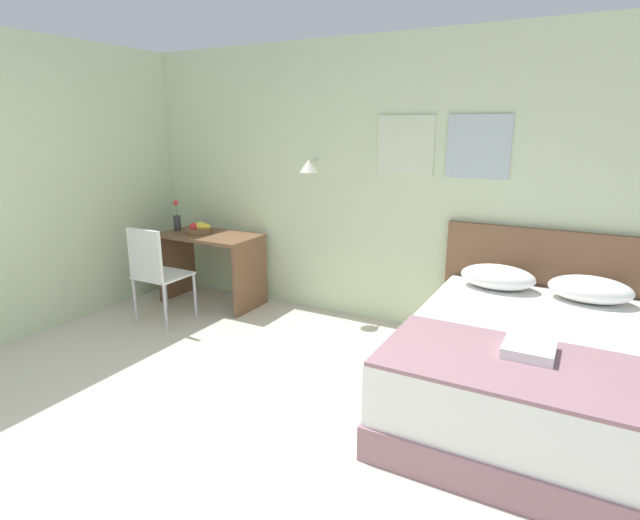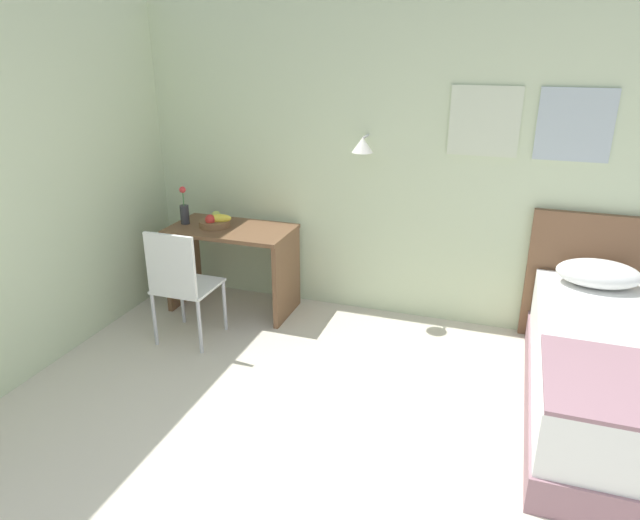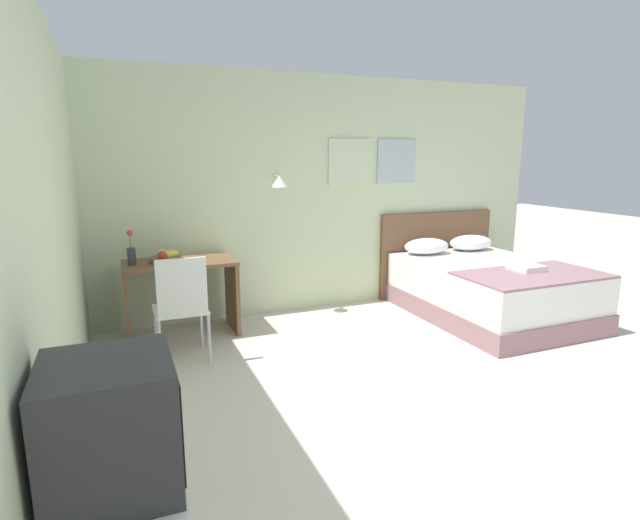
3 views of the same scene
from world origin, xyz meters
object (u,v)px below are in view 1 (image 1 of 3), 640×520
at_px(pillow_left, 498,277).
at_px(pillow_right, 590,289).
at_px(desk, 211,256).
at_px(bed, 523,371).
at_px(flower_vase, 177,220).
at_px(headboard, 543,293).
at_px(desk_chair, 154,268).
at_px(throw_blanket, 515,363).
at_px(fruit_bowl, 198,229).
at_px(folded_towel_near_foot, 529,349).

relative_size(pillow_left, pillow_right, 1.00).
bearing_deg(desk, bed, -12.18).
xyz_separation_m(pillow_right, flower_vase, (-4.01, -0.10, 0.19)).
bearing_deg(pillow_left, headboard, 38.54).
bearing_deg(desk, desk_chair, -96.46).
xyz_separation_m(headboard, pillow_right, (0.33, -0.26, 0.16)).
height_order(bed, throw_blanket, throw_blanket).
distance_m(bed, flower_vase, 3.79).
distance_m(throw_blanket, desk_chair, 3.38).
bearing_deg(desk_chair, bed, 0.32).
bearing_deg(flower_vase, throw_blanket, -18.87).
bearing_deg(pillow_left, pillow_right, 0.00).
height_order(bed, fruit_bowl, fruit_bowl).
xyz_separation_m(folded_towel_near_foot, desk_chair, (-3.38, 0.42, -0.10)).
bearing_deg(throw_blanket, desk_chair, 170.38).
distance_m(throw_blanket, fruit_bowl, 3.63).
distance_m(pillow_left, throw_blanket, 1.40).
relative_size(bed, pillow_right, 3.47).
bearing_deg(desk_chair, desk, 83.54).
height_order(bed, flower_vase, flower_vase).
xyz_separation_m(pillow_right, folded_towel_near_foot, (-0.28, -1.22, -0.04)).
xyz_separation_m(pillow_left, throw_blanket, (0.33, -1.36, -0.08)).
bearing_deg(pillow_left, flower_vase, -178.33).
distance_m(headboard, folded_towel_near_foot, 1.48).
height_order(headboard, folded_towel_near_foot, headboard).
bearing_deg(desk_chair, pillow_left, 14.78).
relative_size(bed, fruit_bowl, 6.82).
xyz_separation_m(throw_blanket, fruit_bowl, (-3.39, 1.27, 0.20)).
xyz_separation_m(bed, folded_towel_near_foot, (0.05, -0.44, 0.35)).
height_order(headboard, desk, headboard).
height_order(bed, pillow_left, pillow_left).
distance_m(desk_chair, flower_vase, 0.84).
xyz_separation_m(headboard, folded_towel_near_foot, (0.05, -1.48, 0.12)).
distance_m(headboard, fruit_bowl, 3.42).
bearing_deg(folded_towel_near_foot, bed, 96.34).
xyz_separation_m(desk_chair, flower_vase, (-0.35, 0.69, 0.33)).
height_order(bed, desk, desk).
xyz_separation_m(bed, pillow_right, (0.33, 0.77, 0.40)).
xyz_separation_m(pillow_right, desk_chair, (-3.66, -0.79, -0.14)).
height_order(bed, folded_towel_near_foot, folded_towel_near_foot).
bearing_deg(pillow_right, desk_chair, -167.80).
height_order(pillow_right, fruit_bowl, fruit_bowl).
height_order(throw_blanket, flower_vase, flower_vase).
bearing_deg(flower_vase, pillow_left, 1.67).
xyz_separation_m(bed, pillow_left, (-0.33, 0.77, 0.40)).
height_order(headboard, flower_vase, flower_vase).
bearing_deg(flower_vase, folded_towel_near_foot, -16.68).
bearing_deg(throw_blanket, headboard, 90.00).
relative_size(bed, pillow_left, 3.47).
distance_m(folded_towel_near_foot, desk, 3.50).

